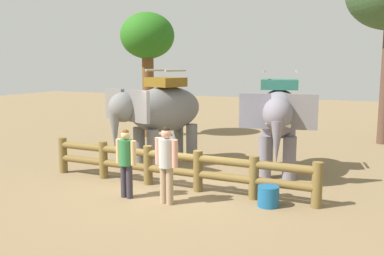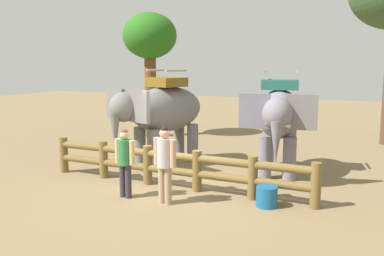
{
  "view_description": "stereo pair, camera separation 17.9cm",
  "coord_description": "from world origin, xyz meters",
  "px_view_note": "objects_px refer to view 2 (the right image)",
  "views": [
    {
      "loc": [
        4.8,
        -9.47,
        3.22
      ],
      "look_at": [
        0.0,
        1.55,
        1.4
      ],
      "focal_mm": 40.0,
      "sensor_mm": 36.0,
      "label": 1
    },
    {
      "loc": [
        4.97,
        -9.4,
        3.22
      ],
      "look_at": [
        0.0,
        1.55,
        1.4
      ],
      "focal_mm": 40.0,
      "sensor_mm": 36.0,
      "label": 2
    }
  ],
  "objects_px": {
    "tourist_woman_in_black": "(125,158)",
    "tree_far_left": "(150,40)",
    "log_fence": "(172,165)",
    "tourist_man_in_blue": "(165,159)",
    "feed_bucket": "(267,197)",
    "elephant_center": "(279,117)",
    "elephant_near_left": "(161,112)"
  },
  "relations": [
    {
      "from": "tourist_woman_in_black",
      "to": "tree_far_left",
      "type": "bearing_deg",
      "value": 115.8
    },
    {
      "from": "log_fence",
      "to": "tourist_man_in_blue",
      "type": "xyz_separation_m",
      "value": [
        0.45,
        -1.22,
        0.44
      ]
    },
    {
      "from": "tree_far_left",
      "to": "tourist_woman_in_black",
      "type": "bearing_deg",
      "value": -64.2
    },
    {
      "from": "tree_far_left",
      "to": "feed_bucket",
      "type": "distance_m",
      "value": 10.84
    },
    {
      "from": "elephant_center",
      "to": "tourist_man_in_blue",
      "type": "xyz_separation_m",
      "value": [
        -1.75,
        -3.73,
        -0.65
      ]
    },
    {
      "from": "tourist_man_in_blue",
      "to": "feed_bucket",
      "type": "distance_m",
      "value": 2.47
    },
    {
      "from": "elephant_near_left",
      "to": "log_fence",
      "type": "bearing_deg",
      "value": -55.81
    },
    {
      "from": "tourist_woman_in_black",
      "to": "feed_bucket",
      "type": "height_order",
      "value": "tourist_woman_in_black"
    },
    {
      "from": "tourist_man_in_blue",
      "to": "tree_far_left",
      "type": "distance_m",
      "value": 9.83
    },
    {
      "from": "log_fence",
      "to": "feed_bucket",
      "type": "relative_size",
      "value": 15.67
    },
    {
      "from": "tree_far_left",
      "to": "log_fence",
      "type": "bearing_deg",
      "value": -56.36
    },
    {
      "from": "log_fence",
      "to": "tourist_man_in_blue",
      "type": "distance_m",
      "value": 1.37
    },
    {
      "from": "elephant_center",
      "to": "feed_bucket",
      "type": "distance_m",
      "value": 3.35
    },
    {
      "from": "elephant_near_left",
      "to": "tourist_woman_in_black",
      "type": "bearing_deg",
      "value": -75.92
    },
    {
      "from": "elephant_center",
      "to": "tree_far_left",
      "type": "relative_size",
      "value": 0.67
    },
    {
      "from": "elephant_center",
      "to": "tree_far_left",
      "type": "height_order",
      "value": "tree_far_left"
    },
    {
      "from": "elephant_near_left",
      "to": "tree_far_left",
      "type": "xyz_separation_m",
      "value": [
        -2.97,
        4.51,
        2.49
      ]
    },
    {
      "from": "log_fence",
      "to": "elephant_center",
      "type": "distance_m",
      "value": 3.52
    },
    {
      "from": "feed_bucket",
      "to": "elephant_near_left",
      "type": "bearing_deg",
      "value": 147.37
    },
    {
      "from": "tree_far_left",
      "to": "tourist_man_in_blue",
      "type": "bearing_deg",
      "value": -58.2
    },
    {
      "from": "tourist_woman_in_black",
      "to": "feed_bucket",
      "type": "xyz_separation_m",
      "value": [
        3.29,
        0.74,
        -0.74
      ]
    },
    {
      "from": "elephant_near_left",
      "to": "elephant_center",
      "type": "relative_size",
      "value": 1.01
    },
    {
      "from": "elephant_near_left",
      "to": "tourist_woman_in_black",
      "type": "height_order",
      "value": "elephant_near_left"
    },
    {
      "from": "tourist_woman_in_black",
      "to": "tourist_man_in_blue",
      "type": "relative_size",
      "value": 0.93
    },
    {
      "from": "elephant_near_left",
      "to": "elephant_center",
      "type": "xyz_separation_m",
      "value": [
        3.69,
        0.33,
        -0.01
      ]
    },
    {
      "from": "tree_far_left",
      "to": "feed_bucket",
      "type": "bearing_deg",
      "value": -45.2
    },
    {
      "from": "elephant_center",
      "to": "tourist_woman_in_black",
      "type": "relative_size",
      "value": 2.14
    },
    {
      "from": "feed_bucket",
      "to": "tree_far_left",
      "type": "bearing_deg",
      "value": 134.8
    },
    {
      "from": "elephant_near_left",
      "to": "feed_bucket",
      "type": "height_order",
      "value": "elephant_near_left"
    },
    {
      "from": "log_fence",
      "to": "feed_bucket",
      "type": "xyz_separation_m",
      "value": [
        2.65,
        -0.46,
        -0.37
      ]
    },
    {
      "from": "log_fence",
      "to": "feed_bucket",
      "type": "bearing_deg",
      "value": -9.83
    },
    {
      "from": "elephant_near_left",
      "to": "feed_bucket",
      "type": "xyz_separation_m",
      "value": [
        4.14,
        -2.65,
        -1.47
      ]
    }
  ]
}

